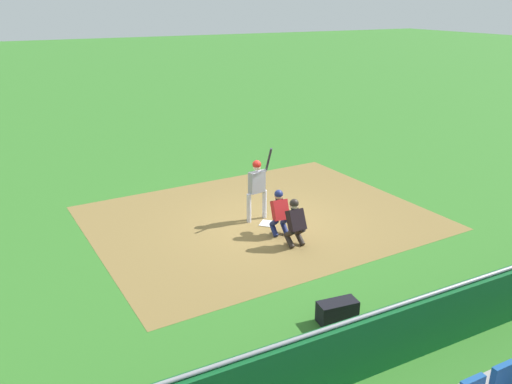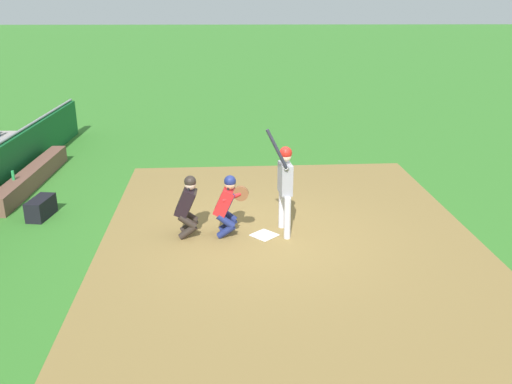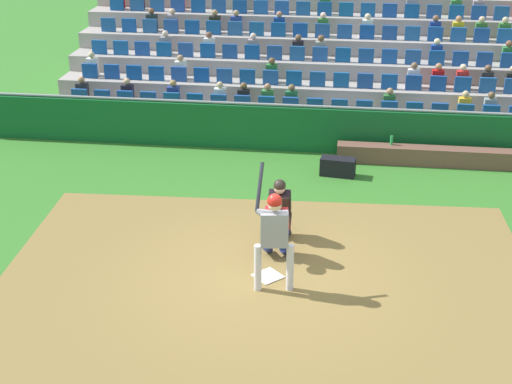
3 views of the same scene
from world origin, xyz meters
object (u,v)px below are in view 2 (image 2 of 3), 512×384
(catcher_crouching, at_px, (228,202))
(home_plate_marker, at_px, (264,235))
(batter_at_plate, at_px, (285,180))
(dugout_bench, at_px, (32,177))
(water_bottle_on_bench, at_px, (13,175))
(equipment_duffel_bag, at_px, (41,208))
(home_plate_umpire, at_px, (188,203))

(catcher_crouching, bearing_deg, home_plate_marker, 86.08)
(home_plate_marker, height_order, batter_at_plate, batter_at_plate)
(batter_at_plate, height_order, dugout_bench, batter_at_plate)
(home_plate_marker, xyz_separation_m, dugout_bench, (-3.22, -5.80, 0.20))
(water_bottle_on_bench, relative_size, equipment_duffel_bag, 0.28)
(catcher_crouching, bearing_deg, dugout_bench, -122.01)
(home_plate_marker, bearing_deg, batter_at_plate, 108.61)
(batter_at_plate, height_order, water_bottle_on_bench, batter_at_plate)
(home_plate_umpire, height_order, equipment_duffel_bag, home_plate_umpire)
(home_plate_marker, height_order, equipment_duffel_bag, equipment_duffel_bag)
(batter_at_plate, xyz_separation_m, dugout_bench, (-3.09, -6.21, -0.92))
(home_plate_marker, distance_m, catcher_crouching, 1.01)
(batter_at_plate, distance_m, dugout_bench, 7.00)
(batter_at_plate, xyz_separation_m, home_plate_umpire, (0.09, -1.93, -0.44))
(home_plate_marker, height_order, catcher_crouching, catcher_crouching)
(batter_at_plate, bearing_deg, home_plate_umpire, -87.23)
(catcher_crouching, bearing_deg, home_plate_umpire, -89.55)
(catcher_crouching, relative_size, home_plate_umpire, 1.00)
(dugout_bench, bearing_deg, home_plate_umpire, 53.41)
(dugout_bench, distance_m, equipment_duffel_bag, 2.35)
(batter_at_plate, xyz_separation_m, catcher_crouching, (0.09, -1.14, -0.42))
(home_plate_umpire, height_order, dugout_bench, home_plate_umpire)
(dugout_bench, bearing_deg, catcher_crouching, 57.99)
(dugout_bench, height_order, water_bottle_on_bench, water_bottle_on_bench)
(home_plate_marker, distance_m, home_plate_umpire, 1.67)
(home_plate_marker, height_order, water_bottle_on_bench, water_bottle_on_bench)
(dugout_bench, bearing_deg, batter_at_plate, 63.59)
(catcher_crouching, relative_size, dugout_bench, 0.29)
(catcher_crouching, height_order, water_bottle_on_bench, catcher_crouching)
(catcher_crouching, xyz_separation_m, home_plate_umpire, (0.01, -0.79, -0.02))
(home_plate_marker, bearing_deg, dugout_bench, -119.04)
(home_plate_marker, distance_m, dugout_bench, 6.64)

